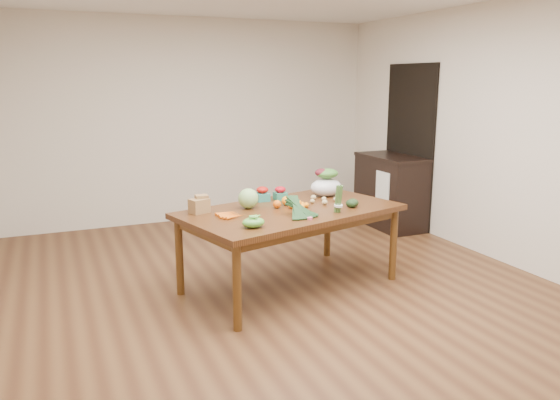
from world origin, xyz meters
name	(u,v)px	position (x,y,z in m)	size (l,w,h in m)	color
floor	(284,294)	(0.00, 0.00, 0.00)	(6.00, 6.00, 0.00)	brown
room_walls	(284,146)	(0.00, 0.00, 1.35)	(5.02, 6.02, 2.70)	beige
dining_table	(290,248)	(0.13, 0.15, 0.38)	(1.96, 1.09, 0.75)	#4F2C12
doorway_dark	(409,146)	(2.48, 1.60, 1.05)	(0.02, 1.00, 2.10)	black
cabinet	(390,191)	(2.22, 1.60, 0.47)	(0.52, 1.02, 0.94)	black
dish_towel	(382,190)	(1.96, 1.40, 0.55)	(0.02, 0.28, 0.45)	white
paper_bag	(199,204)	(-0.67, 0.32, 0.83)	(0.22, 0.18, 0.15)	brown
cabbage	(248,198)	(-0.22, 0.31, 0.84)	(0.18, 0.18, 0.18)	#8FBF6E
strawberry_basket_a	(262,195)	(0.02, 0.55, 0.81)	(0.12, 0.12, 0.11)	red
strawberry_basket_b	(280,194)	(0.20, 0.54, 0.80)	(0.11, 0.11, 0.10)	red
orange_a	(277,204)	(0.03, 0.22, 0.79)	(0.08, 0.08, 0.08)	#F2570E
orange_b	(286,201)	(0.15, 0.29, 0.79)	(0.09, 0.09, 0.09)	orange
orange_c	(292,203)	(0.18, 0.23, 0.78)	(0.07, 0.07, 0.07)	#FFA70F
mandarin_cluster	(299,204)	(0.21, 0.13, 0.79)	(0.18, 0.18, 0.08)	orange
carrots	(230,215)	(-0.46, 0.10, 0.76)	(0.22, 0.22, 0.03)	orange
snap_pea_bag	(253,222)	(-0.40, -0.32, 0.79)	(0.19, 0.14, 0.08)	#5DA136
kale_bunch	(302,208)	(0.09, -0.17, 0.83)	(0.32, 0.40, 0.16)	black
asparagus_bundle	(338,199)	(0.46, -0.15, 0.88)	(0.08, 0.08, 0.25)	#53863D
potato_a	(312,201)	(0.42, 0.28, 0.77)	(0.05, 0.04, 0.04)	tan
potato_b	(325,202)	(0.49, 0.17, 0.77)	(0.06, 0.05, 0.05)	tan
potato_c	(324,199)	(0.56, 0.32, 0.77)	(0.05, 0.04, 0.04)	#D2C479
potato_d	(313,197)	(0.49, 0.41, 0.77)	(0.06, 0.05, 0.05)	#D5C87B
potato_e	(336,199)	(0.66, 0.26, 0.77)	(0.05, 0.05, 0.04)	tan
avocado_a	(351,204)	(0.66, -0.03, 0.79)	(0.07, 0.11, 0.07)	black
avocado_b	(353,202)	(0.71, 0.00, 0.79)	(0.07, 0.11, 0.07)	black
salad_bag	(326,184)	(0.69, 0.51, 0.88)	(0.33, 0.25, 0.25)	silver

